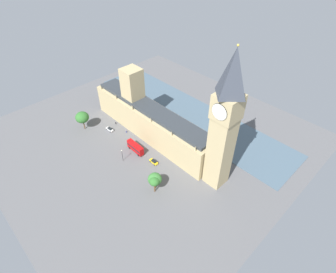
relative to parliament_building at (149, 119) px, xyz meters
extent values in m
plane|color=#565659|center=(1.99, 1.80, -9.60)|extent=(148.22, 148.22, 0.00)
cube|color=#475B6B|center=(-28.52, 1.80, -9.47)|extent=(30.41, 133.40, 0.25)
cube|color=tan|center=(-0.01, 1.80, -1.65)|extent=(13.85, 78.22, 15.90)
cube|color=tan|center=(-0.01, -12.28, 7.08)|extent=(9.02, 9.02, 33.35)
cube|color=#2D3338|center=(-0.01, 1.80, 7.11)|extent=(10.53, 75.10, 1.60)
cone|color=tan|center=(6.52, -33.40, 7.47)|extent=(1.20, 1.20, 2.32)
cone|color=tan|center=(6.52, -19.32, 7.68)|extent=(1.20, 1.20, 2.75)
cone|color=tan|center=(6.52, -5.24, 7.72)|extent=(1.20, 1.20, 2.83)
cone|color=tan|center=(6.52, 8.84, 7.34)|extent=(1.20, 1.20, 2.06)
cone|color=tan|center=(6.52, 22.92, 7.49)|extent=(1.20, 1.20, 2.37)
cone|color=tan|center=(6.52, 37.00, 7.59)|extent=(1.20, 1.20, 2.57)
cube|color=tan|center=(1.11, 45.61, 7.73)|extent=(8.28, 8.28, 34.66)
cube|color=tan|center=(1.11, 45.61, 30.03)|extent=(9.11, 9.11, 9.95)
cylinder|color=silver|center=(5.82, 45.61, 30.03)|extent=(0.25, 6.29, 6.29)
torus|color=black|center=(5.82, 45.61, 30.03)|extent=(0.24, 6.53, 6.53)
cylinder|color=silver|center=(1.11, 40.91, 30.03)|extent=(6.29, 0.25, 6.29)
torus|color=black|center=(1.11, 40.91, 30.03)|extent=(6.53, 0.24, 6.53)
pyramid|color=#383D47|center=(1.11, 45.61, 43.47)|extent=(9.11, 9.11, 16.93)
sphere|color=gold|center=(1.11, 45.61, 52.34)|extent=(0.80, 0.80, 0.80)
cube|color=silver|center=(14.59, -17.03, -8.88)|extent=(2.13, 4.88, 0.75)
cube|color=black|center=(14.57, -16.80, -8.18)|extent=(1.68, 2.77, 0.65)
cylinder|color=black|center=(15.50, -18.48, -9.26)|extent=(0.31, 0.70, 0.68)
cylinder|color=black|center=(13.92, -18.61, -9.26)|extent=(0.31, 0.70, 0.68)
cylinder|color=black|center=(15.25, -15.45, -9.26)|extent=(0.31, 0.70, 0.68)
cylinder|color=black|center=(13.67, -15.59, -9.26)|extent=(0.31, 0.70, 0.68)
cube|color=#B20C0F|center=(14.81, 5.93, -6.95)|extent=(2.68, 10.54, 4.20)
cube|color=black|center=(14.81, 5.93, -6.86)|extent=(2.74, 10.14, 0.70)
cylinder|color=black|center=(13.72, 9.63, -9.05)|extent=(0.37, 1.11, 1.10)
cylinder|color=black|center=(16.02, 9.59, -9.05)|extent=(0.37, 1.11, 1.10)
cylinder|color=black|center=(13.60, 2.28, -9.05)|extent=(0.37, 1.11, 1.10)
cylinder|color=black|center=(15.90, 2.24, -9.05)|extent=(0.37, 1.11, 1.10)
cube|color=gold|center=(13.79, 18.38, -8.88)|extent=(1.79, 4.69, 0.75)
cube|color=black|center=(13.79, 18.61, -8.18)|extent=(1.49, 2.63, 0.65)
cylinder|color=black|center=(14.57, 16.87, -9.26)|extent=(0.26, 0.68, 0.68)
cylinder|color=black|center=(12.98, 16.89, -9.26)|extent=(0.26, 0.68, 0.68)
cylinder|color=black|center=(14.60, 19.87, -9.26)|extent=(0.26, 0.68, 0.68)
cylinder|color=black|center=(13.00, 19.88, -9.26)|extent=(0.26, 0.68, 0.68)
cylinder|color=black|center=(8.73, -19.59, -8.94)|extent=(0.59, 0.59, 1.32)
sphere|color=beige|center=(8.73, -19.59, -8.15)|extent=(0.25, 0.25, 0.25)
cube|color=gray|center=(8.48, -19.71, -8.87)|extent=(0.22, 0.32, 0.24)
cylinder|color=navy|center=(9.21, -9.10, -8.95)|extent=(0.59, 0.59, 1.30)
sphere|color=beige|center=(9.21, -9.10, -8.18)|extent=(0.25, 0.25, 0.25)
cube|color=gray|center=(8.97, -8.96, -8.89)|extent=(0.24, 0.31, 0.23)
cylinder|color=brown|center=(23.59, -28.07, -7.09)|extent=(0.56, 0.56, 5.02)
ellipsoid|color=#2D6628|center=(23.59, -28.07, -1.89)|extent=(7.17, 7.17, 6.09)
cylinder|color=brown|center=(24.76, 31.40, -7.18)|extent=(0.56, 0.56, 4.83)
ellipsoid|color=#2D6628|center=(24.76, 31.40, -3.09)|extent=(4.47, 4.47, 3.80)
cylinder|color=brown|center=(23.43, 30.20, -7.79)|extent=(0.56, 0.56, 3.62)
ellipsoid|color=#387533|center=(23.43, 30.20, -3.72)|extent=(6.04, 6.04, 5.13)
cylinder|color=black|center=(23.40, 6.81, -6.42)|extent=(0.18, 0.18, 6.36)
sphere|color=#F2EAC6|center=(23.40, 6.81, -2.96)|extent=(0.56, 0.56, 0.56)
camera|label=1|loc=(71.64, 88.02, 83.60)|focal=28.71mm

